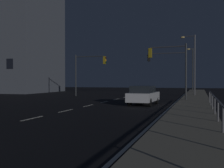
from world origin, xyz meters
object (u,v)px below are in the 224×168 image
at_px(traffic_light_mid_right, 89,67).
at_px(street_lamp_mid_block, 193,59).
at_px(car, 143,95).
at_px(traffic_light_mid_left, 169,64).
at_px(traffic_light_far_right, 169,61).
at_px(street_lamp_across_street, 192,66).

height_order(traffic_light_mid_right, street_lamp_mid_block, street_lamp_mid_block).
relative_size(car, street_lamp_mid_block, 0.58).
xyz_separation_m(traffic_light_mid_left, traffic_light_far_right, (0.89, -8.74, -0.20)).
height_order(traffic_light_mid_left, street_lamp_mid_block, street_lamp_mid_block).
relative_size(car, street_lamp_across_street, 0.64).
bearing_deg(traffic_light_mid_right, street_lamp_across_street, 47.74).
bearing_deg(street_lamp_across_street, car, -97.57).
bearing_deg(traffic_light_mid_left, street_lamp_mid_block, 15.75).
xyz_separation_m(traffic_light_mid_left, street_lamp_mid_block, (2.91, 0.82, 0.57)).
relative_size(traffic_light_mid_right, street_lamp_across_street, 0.75).
height_order(car, traffic_light_mid_right, traffic_light_mid_right).
height_order(traffic_light_far_right, street_lamp_across_street, street_lamp_across_street).
xyz_separation_m(car, traffic_light_mid_right, (-9.07, 10.83, 2.93)).
bearing_deg(traffic_light_mid_right, street_lamp_mid_block, 17.93).
distance_m(traffic_light_mid_right, street_lamp_mid_block, 13.29).
bearing_deg(traffic_light_mid_right, traffic_light_mid_left, 18.58).
relative_size(traffic_light_mid_left, street_lamp_across_street, 0.80).
xyz_separation_m(traffic_light_far_right, street_lamp_mid_block, (2.02, 9.56, 0.76)).
distance_m(traffic_light_far_right, street_lamp_across_street, 19.10).
bearing_deg(street_lamp_across_street, traffic_light_far_right, -95.15).
bearing_deg(traffic_light_mid_left, car, -92.58).
bearing_deg(traffic_light_far_right, street_lamp_mid_block, 78.06).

